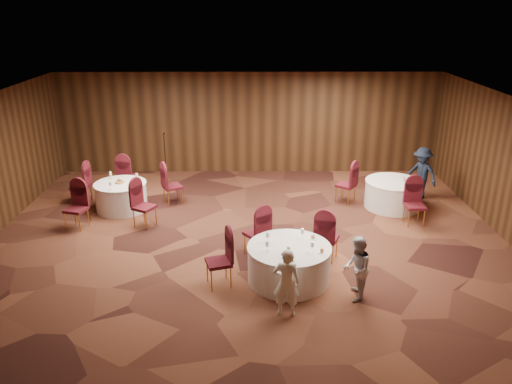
{
  "coord_description": "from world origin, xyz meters",
  "views": [
    {
      "loc": [
        0.12,
        -10.52,
        5.18
      ],
      "look_at": [
        0.2,
        0.2,
        1.1
      ],
      "focal_mm": 35.0,
      "sensor_mm": 36.0,
      "label": 1
    }
  ],
  "objects_px": {
    "table_left": "(121,196)",
    "table_right": "(393,194)",
    "mic_stand": "(166,170)",
    "table_main": "(289,263)",
    "man_c": "(421,173)",
    "woman_a": "(286,283)",
    "woman_b": "(357,269)"
  },
  "relations": [
    {
      "from": "woman_b",
      "to": "man_c",
      "type": "xyz_separation_m",
      "value": [
        2.8,
        5.11,
        0.11
      ]
    },
    {
      "from": "table_right",
      "to": "mic_stand",
      "type": "relative_size",
      "value": 0.93
    },
    {
      "from": "table_main",
      "to": "table_left",
      "type": "xyz_separation_m",
      "value": [
        -4.2,
        3.67,
        -0.0
      ]
    },
    {
      "from": "table_left",
      "to": "woman_a",
      "type": "xyz_separation_m",
      "value": [
        4.07,
        -4.84,
        0.27
      ]
    },
    {
      "from": "table_main",
      "to": "man_c",
      "type": "distance_m",
      "value": 6.0
    },
    {
      "from": "woman_b",
      "to": "man_c",
      "type": "relative_size",
      "value": 0.85
    },
    {
      "from": "table_main",
      "to": "mic_stand",
      "type": "distance_m",
      "value": 6.5
    },
    {
      "from": "woman_a",
      "to": "woman_b",
      "type": "relative_size",
      "value": 1.04
    },
    {
      "from": "woman_a",
      "to": "man_c",
      "type": "xyz_separation_m",
      "value": [
        4.13,
        5.63,
        0.09
      ]
    },
    {
      "from": "table_main",
      "to": "mic_stand",
      "type": "xyz_separation_m",
      "value": [
        -3.32,
        5.59,
        0.09
      ]
    },
    {
      "from": "mic_stand",
      "to": "table_left",
      "type": "bearing_deg",
      "value": -114.64
    },
    {
      "from": "table_left",
      "to": "table_right",
      "type": "xyz_separation_m",
      "value": [
        7.25,
        0.11,
        0.0
      ]
    },
    {
      "from": "table_left",
      "to": "table_right",
      "type": "relative_size",
      "value": 0.91
    },
    {
      "from": "table_right",
      "to": "woman_a",
      "type": "height_order",
      "value": "woman_a"
    },
    {
      "from": "table_left",
      "to": "table_right",
      "type": "height_order",
      "value": "same"
    },
    {
      "from": "table_main",
      "to": "mic_stand",
      "type": "relative_size",
      "value": 1.03
    },
    {
      "from": "table_right",
      "to": "woman_b",
      "type": "bearing_deg",
      "value": -112.72
    },
    {
      "from": "table_main",
      "to": "table_left",
      "type": "bearing_deg",
      "value": 138.87
    },
    {
      "from": "table_main",
      "to": "man_c",
      "type": "bearing_deg",
      "value": 48.12
    },
    {
      "from": "table_main",
      "to": "woman_b",
      "type": "xyz_separation_m",
      "value": [
        1.19,
        -0.65,
        0.25
      ]
    },
    {
      "from": "woman_a",
      "to": "man_c",
      "type": "relative_size",
      "value": 0.88
    },
    {
      "from": "table_right",
      "to": "woman_b",
      "type": "distance_m",
      "value": 4.81
    },
    {
      "from": "woman_a",
      "to": "man_c",
      "type": "bearing_deg",
      "value": -121.05
    },
    {
      "from": "table_main",
      "to": "table_left",
      "type": "relative_size",
      "value": 1.21
    },
    {
      "from": "woman_b",
      "to": "woman_a",
      "type": "bearing_deg",
      "value": -59.66
    },
    {
      "from": "table_left",
      "to": "woman_a",
      "type": "distance_m",
      "value": 6.33
    },
    {
      "from": "man_c",
      "to": "mic_stand",
      "type": "bearing_deg",
      "value": -139.38
    },
    {
      "from": "woman_b",
      "to": "man_c",
      "type": "height_order",
      "value": "man_c"
    },
    {
      "from": "table_right",
      "to": "mic_stand",
      "type": "xyz_separation_m",
      "value": [
        -6.37,
        1.82,
        0.09
      ]
    },
    {
      "from": "woman_b",
      "to": "table_main",
      "type": "bearing_deg",
      "value": -109.86
    },
    {
      "from": "mic_stand",
      "to": "table_main",
      "type": "bearing_deg",
      "value": -59.33
    },
    {
      "from": "man_c",
      "to": "table_right",
      "type": "bearing_deg",
      "value": -94.91
    }
  ]
}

